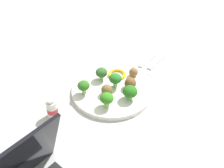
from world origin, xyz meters
name	(u,v)px	position (x,y,z in m)	size (l,w,h in m)	color
ground_plane	(112,92)	(0.00, 0.00, 0.00)	(4.00, 4.00, 0.00)	#B2B2AD
plate	(112,90)	(0.00, 0.00, 0.01)	(0.28, 0.28, 0.02)	white
broccoli_floret_near_rim	(130,92)	(-0.01, 0.08, 0.05)	(0.05, 0.05, 0.05)	#92C37D
broccoli_floret_mid_right	(84,86)	(0.09, -0.05, 0.05)	(0.04, 0.04, 0.05)	#99C482
broccoli_floret_front_left	(115,78)	(-0.02, 0.00, 0.05)	(0.04, 0.04, 0.05)	#8FCF75
broccoli_floret_mid_left	(101,73)	(-0.01, -0.06, 0.05)	(0.04, 0.04, 0.05)	#95CC7F
broccoli_floret_center	(107,99)	(0.07, 0.05, 0.05)	(0.04, 0.04, 0.05)	#92C671
meatball_near_rim	(130,83)	(-0.05, 0.04, 0.04)	(0.04, 0.04, 0.04)	brown
meatball_front_left	(107,90)	(0.03, 0.01, 0.04)	(0.04, 0.04, 0.04)	brown
meatball_back_left	(133,72)	(-0.11, 0.00, 0.03)	(0.03, 0.03, 0.03)	brown
pepper_ring_mid_left	(117,74)	(-0.06, -0.04, 0.02)	(0.07, 0.07, 0.01)	yellow
napkin	(153,61)	(-0.25, -0.02, 0.00)	(0.17, 0.12, 0.01)	white
fork	(156,63)	(-0.25, 0.00, 0.01)	(0.12, 0.03, 0.01)	silver
knife	(149,59)	(-0.24, -0.04, 0.01)	(0.15, 0.03, 0.01)	silver
yogurt_bottle	(52,109)	(0.21, -0.04, 0.03)	(0.04, 0.04, 0.07)	white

